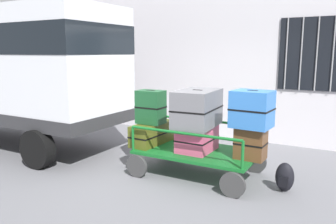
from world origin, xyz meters
The scene contains 12 objects.
ground_plane centered at (0.00, 0.00, 0.00)m, with size 40.00×40.00×0.00m, color slate.
building_wall centered at (0.01, 2.88, 2.50)m, with size 12.00×0.38×5.00m.
van centered at (-3.77, -0.11, 1.77)m, with size 4.64×1.96×2.90m.
luggage_cart centered at (0.31, 0.06, 0.35)m, with size 2.02×1.24×0.43m.
cart_railing centered at (0.31, 0.06, 0.77)m, with size 1.91×1.11×0.43m.
suitcase_left_bottom centered at (-0.58, 0.07, 0.61)m, with size 0.42×0.97×0.38m.
suitcase_left_middle centered at (-0.58, 0.02, 1.09)m, with size 0.47×0.34×0.59m.
suitcase_midleft_bottom centered at (0.31, 0.04, 0.63)m, with size 0.52×0.69×0.42m.
suitcase_midleft_middle centered at (0.31, 0.04, 1.14)m, with size 0.65×0.99×0.60m.
suitcase_center_bottom centered at (1.20, 0.06, 0.67)m, with size 0.46×0.35×0.50m.
suitcase_center_middle centered at (1.20, 0.05, 1.20)m, with size 0.61×0.52×0.56m.
backpack centered at (1.73, 0.06, 0.22)m, with size 0.27×0.22×0.44m.
Camera 1 is at (2.59, -4.94, 2.04)m, focal length 36.41 mm.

